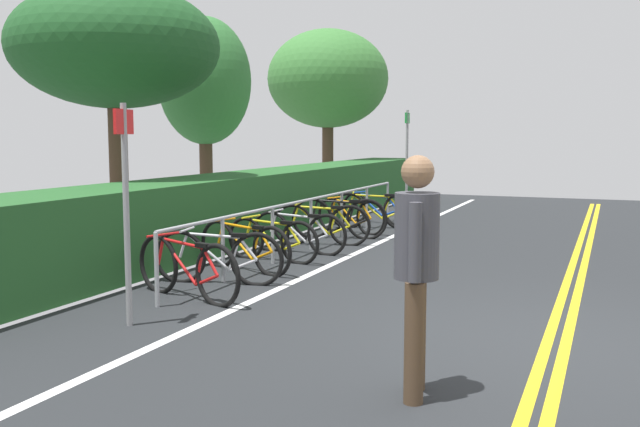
# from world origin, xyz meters

# --- Properties ---
(ground_plane) EXTENTS (31.31, 10.12, 0.05)m
(ground_plane) POSITION_xyz_m (0.00, 0.00, -0.03)
(ground_plane) COLOR #232628
(centre_line_yellow_inner) EXTENTS (28.18, 0.10, 0.00)m
(centre_line_yellow_inner) POSITION_xyz_m (0.00, -0.08, 0.00)
(centre_line_yellow_inner) COLOR gold
(centre_line_yellow_inner) RESTS_ON ground_plane
(centre_line_yellow_outer) EXTENTS (28.18, 0.10, 0.00)m
(centre_line_yellow_outer) POSITION_xyz_m (0.00, 0.08, 0.00)
(centre_line_yellow_outer) COLOR gold
(centre_line_yellow_outer) RESTS_ON ground_plane
(bike_lane_stripe_white) EXTENTS (28.18, 0.12, 0.00)m
(bike_lane_stripe_white) POSITION_xyz_m (0.00, 3.33, 0.00)
(bike_lane_stripe_white) COLOR white
(bike_lane_stripe_white) RESTS_ON ground_plane
(bike_rack) EXTENTS (8.65, 0.05, 0.85)m
(bike_rack) POSITION_xyz_m (4.07, 4.17, 0.64)
(bike_rack) COLOR #9EA0A5
(bike_rack) RESTS_ON ground_plane
(bicycle_0) EXTENTS (0.67, 1.73, 0.75)m
(bicycle_0) POSITION_xyz_m (0.23, 4.08, 0.35)
(bicycle_0) COLOR black
(bicycle_0) RESTS_ON ground_plane
(bicycle_1) EXTENTS (0.50, 1.70, 0.73)m
(bicycle_1) POSITION_xyz_m (1.09, 4.17, 0.34)
(bicycle_1) COLOR black
(bicycle_1) RESTS_ON ground_plane
(bicycle_2) EXTENTS (0.63, 1.70, 0.73)m
(bicycle_2) POSITION_xyz_m (1.96, 4.27, 0.34)
(bicycle_2) COLOR black
(bicycle_2) RESTS_ON ground_plane
(bicycle_3) EXTENTS (0.46, 1.62, 0.69)m
(bicycle_3) POSITION_xyz_m (2.82, 4.26, 0.32)
(bicycle_3) COLOR black
(bicycle_3) RESTS_ON ground_plane
(bicycle_4) EXTENTS (0.46, 1.69, 0.71)m
(bicycle_4) POSITION_xyz_m (3.63, 4.20, 0.33)
(bicycle_4) COLOR black
(bicycle_4) RESTS_ON ground_plane
(bicycle_5) EXTENTS (0.53, 1.69, 0.75)m
(bicycle_5) POSITION_xyz_m (4.55, 4.19, 0.35)
(bicycle_5) COLOR black
(bicycle_5) RESTS_ON ground_plane
(bicycle_6) EXTENTS (0.50, 1.76, 0.78)m
(bicycle_6) POSITION_xyz_m (5.42, 4.18, 0.37)
(bicycle_6) COLOR black
(bicycle_6) RESTS_ON ground_plane
(bicycle_7) EXTENTS (0.63, 1.58, 0.70)m
(bicycle_7) POSITION_xyz_m (6.19, 4.24, 0.33)
(bicycle_7) COLOR black
(bicycle_7) RESTS_ON ground_plane
(bicycle_8) EXTENTS (0.66, 1.74, 0.77)m
(bicycle_8) POSITION_xyz_m (7.02, 4.03, 0.36)
(bicycle_8) COLOR black
(bicycle_8) RESTS_ON ground_plane
(bicycle_9) EXTENTS (0.59, 1.69, 0.69)m
(bicycle_9) POSITION_xyz_m (7.79, 4.24, 0.32)
(bicycle_9) COLOR black
(bicycle_9) RESTS_ON ground_plane
(pedestrian) EXTENTS (0.48, 0.32, 1.74)m
(pedestrian) POSITION_xyz_m (-1.76, 0.86, 1.01)
(pedestrian) COLOR #4C3826
(pedestrian) RESTS_ON ground_plane
(sign_post_near) EXTENTS (0.36, 0.10, 2.19)m
(sign_post_near) POSITION_xyz_m (-0.97, 3.97, 1.32)
(sign_post_near) COLOR gray
(sign_post_near) RESTS_ON ground_plane
(sign_post_far) EXTENTS (0.36, 0.06, 2.44)m
(sign_post_far) POSITION_xyz_m (9.13, 3.95, 1.46)
(sign_post_far) COLOR gray
(sign_post_far) RESTS_ON ground_plane
(hedge_backdrop) EXTENTS (17.60, 1.33, 1.18)m
(hedge_backdrop) POSITION_xyz_m (5.57, 5.84, 0.59)
(hedge_backdrop) COLOR #235626
(hedge_backdrop) RESTS_ON ground_plane
(tree_mid) EXTENTS (3.46, 3.46, 4.36)m
(tree_mid) POSITION_xyz_m (3.17, 7.31, 3.32)
(tree_mid) COLOR #473323
(tree_mid) RESTS_ON ground_plane
(tree_far_right) EXTENTS (2.04, 2.04, 4.45)m
(tree_far_right) POSITION_xyz_m (7.00, 7.96, 3.03)
(tree_far_right) COLOR #473323
(tree_far_right) RESTS_ON ground_plane
(tree_extra) EXTENTS (3.54, 3.54, 4.95)m
(tree_extra) POSITION_xyz_m (13.00, 7.45, 3.50)
(tree_extra) COLOR #473323
(tree_extra) RESTS_ON ground_plane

